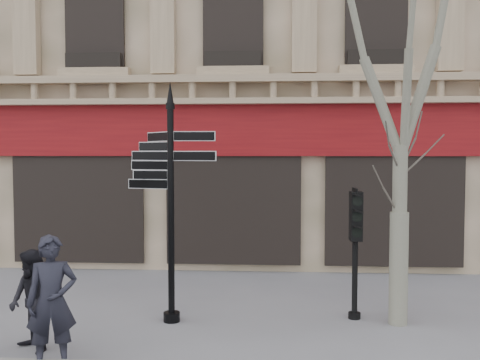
% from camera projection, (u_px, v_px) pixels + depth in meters
% --- Properties ---
extents(ground, '(80.00, 80.00, 0.00)m').
position_uv_depth(ground, '(211.00, 339.00, 8.71)').
color(ground, slate).
rests_on(ground, ground).
extents(fingerpost, '(2.37, 2.37, 4.29)m').
position_uv_depth(fingerpost, '(171.00, 161.00, 9.46)').
color(fingerpost, black).
rests_on(fingerpost, ground).
extents(traffic_signal_secondary, '(0.40, 0.30, 2.34)m').
position_uv_depth(traffic_signal_secondary, '(355.00, 230.00, 9.70)').
color(traffic_signal_secondary, black).
rests_on(traffic_signal_secondary, ground).
extents(plane_tree, '(2.90, 2.90, 7.70)m').
position_uv_depth(plane_tree, '(403.00, 15.00, 9.19)').
color(plane_tree, gray).
rests_on(plane_tree, ground).
extents(pedestrian_a, '(0.80, 0.65, 1.89)m').
position_uv_depth(pedestrian_a, '(52.00, 302.00, 7.50)').
color(pedestrian_a, '#20202A').
rests_on(pedestrian_a, ground).
extents(pedestrian_b, '(0.96, 0.94, 1.56)m').
position_uv_depth(pedestrian_b, '(32.00, 301.00, 8.13)').
color(pedestrian_b, black).
rests_on(pedestrian_b, ground).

